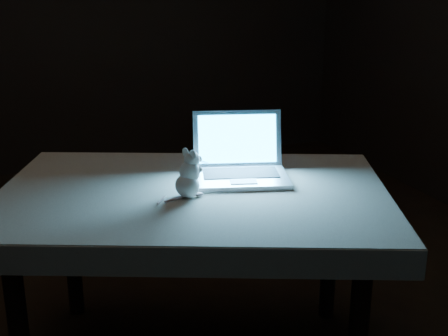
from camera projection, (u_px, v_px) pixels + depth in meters
name	position (u px, v px, depth m)	size (l,w,h in m)	color
table	(194.00, 279.00, 2.26)	(1.30, 0.84, 0.70)	black
tablecloth	(196.00, 203.00, 2.16)	(1.40, 0.93, 0.09)	beige
laptop	(242.00, 150.00, 2.22)	(0.35, 0.31, 0.24)	silver
plush_mouse	(187.00, 174.00, 2.06)	(0.12, 0.12, 0.17)	white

